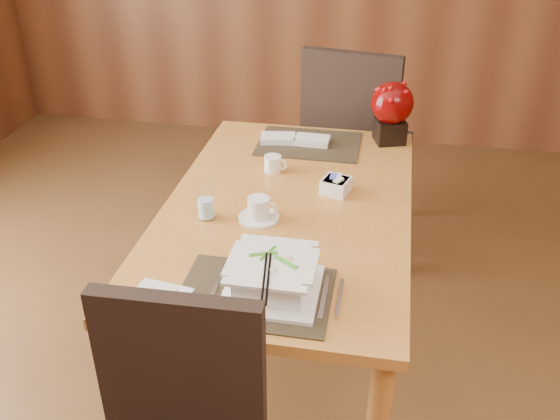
% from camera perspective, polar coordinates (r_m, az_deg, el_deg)
% --- Properties ---
extents(dining_table, '(0.90, 1.50, 0.75)m').
position_cam_1_polar(dining_table, '(2.36, 0.69, -1.52)').
color(dining_table, '#C27D35').
rests_on(dining_table, ground).
extents(placemat_near, '(0.45, 0.33, 0.01)m').
position_cam_1_polar(placemat_near, '(1.86, -2.27, -7.67)').
color(placemat_near, black).
rests_on(placemat_near, dining_table).
extents(placemat_far, '(0.45, 0.33, 0.01)m').
position_cam_1_polar(placemat_far, '(2.79, 2.68, 6.08)').
color(placemat_far, black).
rests_on(placemat_far, dining_table).
extents(soup_setting, '(0.28, 0.28, 0.11)m').
position_cam_1_polar(soup_setting, '(1.83, -0.72, -6.15)').
color(soup_setting, white).
rests_on(soup_setting, dining_table).
extents(coffee_cup, '(0.15, 0.15, 0.08)m').
position_cam_1_polar(coffee_cup, '(2.20, -1.96, -0.00)').
color(coffee_cup, white).
rests_on(coffee_cup, dining_table).
extents(water_glass, '(0.06, 0.06, 0.14)m').
position_cam_1_polar(water_glass, '(2.20, -6.81, 0.88)').
color(water_glass, white).
rests_on(water_glass, dining_table).
extents(creamer_jug, '(0.11, 0.11, 0.07)m').
position_cam_1_polar(creamer_jug, '(2.54, -0.67, 4.27)').
color(creamer_jug, white).
rests_on(creamer_jug, dining_table).
extents(sugar_caddy, '(0.12, 0.12, 0.06)m').
position_cam_1_polar(sugar_caddy, '(2.38, 5.12, 2.21)').
color(sugar_caddy, white).
rests_on(sugar_caddy, dining_table).
extents(berry_decor, '(0.19, 0.19, 0.27)m').
position_cam_1_polar(berry_decor, '(2.80, 10.18, 9.12)').
color(berry_decor, black).
rests_on(berry_decor, dining_table).
extents(napkins_far, '(0.31, 0.12, 0.03)m').
position_cam_1_polar(napkins_far, '(2.79, 1.60, 6.47)').
color(napkins_far, silver).
rests_on(napkins_far, dining_table).
extents(bread_plate, '(0.19, 0.19, 0.01)m').
position_cam_1_polar(bread_plate, '(1.86, -11.27, -8.16)').
color(bread_plate, white).
rests_on(bread_plate, dining_table).
extents(far_chair, '(0.58, 0.59, 1.08)m').
position_cam_1_polar(far_chair, '(3.25, 6.78, 6.73)').
color(far_chair, black).
rests_on(far_chair, ground).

